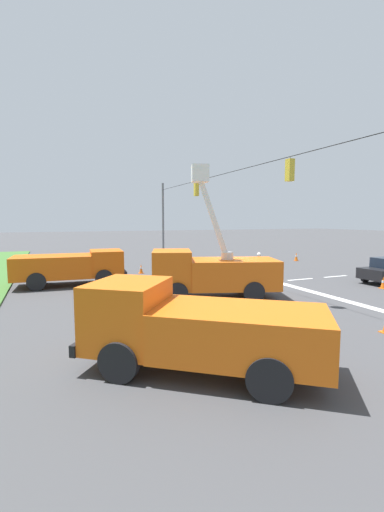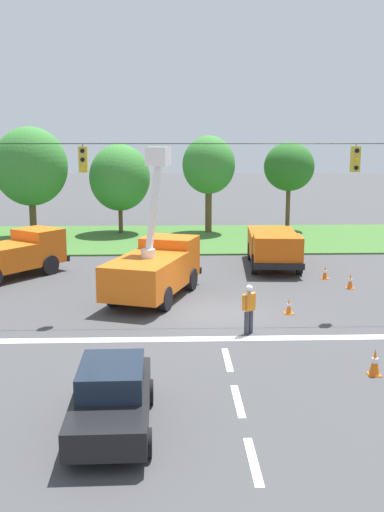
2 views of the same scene
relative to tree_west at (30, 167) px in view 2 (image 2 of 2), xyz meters
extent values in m
plane|color=#424244|center=(11.27, -18.56, -4.94)|extent=(200.00, 200.00, 0.00)
cube|color=#3D6B2D|center=(11.27, -0.56, -4.89)|extent=(56.00, 12.00, 0.10)
cube|color=silver|center=(11.27, -21.64, -4.94)|extent=(17.60, 0.50, 0.01)
cube|color=silver|center=(11.27, -23.64, -4.94)|extent=(0.20, 2.00, 0.01)
cube|color=silver|center=(11.27, -26.64, -4.94)|extent=(0.20, 2.00, 0.01)
cube|color=silver|center=(11.27, -29.64, -4.94)|extent=(0.20, 2.00, 0.01)
cylinder|color=black|center=(11.27, -18.56, 1.66)|extent=(26.00, 0.03, 0.03)
cylinder|color=black|center=(6.27, -18.56, 1.61)|extent=(0.02, 0.02, 0.10)
cube|color=gold|center=(6.27, -18.56, 1.08)|extent=(0.32, 0.28, 0.96)
cylinder|color=black|center=(6.27, -18.72, 1.40)|extent=(0.16, 0.05, 0.16)
cylinder|color=black|center=(6.27, -18.72, 1.08)|extent=(0.16, 0.05, 0.16)
cylinder|color=yellow|center=(6.27, -18.72, 0.76)|extent=(0.16, 0.05, 0.16)
cylinder|color=black|center=(16.54, -18.56, 1.61)|extent=(0.02, 0.02, 0.10)
cube|color=gold|center=(16.54, -18.56, 1.08)|extent=(0.32, 0.28, 0.96)
cylinder|color=black|center=(16.54, -18.72, 1.40)|extent=(0.16, 0.05, 0.16)
cylinder|color=yellow|center=(16.54, -18.72, 1.08)|extent=(0.16, 0.05, 0.16)
cylinder|color=black|center=(16.54, -18.72, 0.76)|extent=(0.16, 0.05, 0.16)
cylinder|color=brown|center=(0.00, 0.00, -3.53)|extent=(0.46, 0.46, 2.82)
ellipsoid|color=#387F33|center=(0.00, 0.00, 0.02)|extent=(5.02, 4.51, 5.32)
cylinder|color=brown|center=(5.87, 1.81, -3.82)|extent=(0.31, 0.31, 2.25)
ellipsoid|color=#387F33|center=(5.87, 1.81, -0.86)|extent=(4.32, 4.56, 4.73)
cylinder|color=brown|center=(12.24, 1.99, -3.27)|extent=(0.47, 0.47, 3.35)
ellipsoid|color=#387F33|center=(12.24, 1.99, 0.02)|extent=(3.79, 4.00, 4.15)
cylinder|color=brown|center=(18.24, 2.97, -3.34)|extent=(0.32, 0.32, 3.21)
ellipsoid|color=#286623|center=(18.24, 2.97, -0.16)|extent=(3.71, 3.64, 3.58)
cube|color=orange|center=(8.47, -17.05, -3.74)|extent=(3.72, 4.83, 1.41)
cube|color=orange|center=(9.45, -14.17, -3.51)|extent=(2.84, 2.50, 1.87)
cube|color=#1E2838|center=(9.66, -13.57, -3.18)|extent=(2.02, 0.78, 0.84)
cube|color=black|center=(9.78, -13.23, -4.29)|extent=(2.39, 0.95, 0.30)
cylinder|color=black|center=(8.30, -14.03, -4.44)|extent=(0.59, 1.04, 1.00)
cylinder|color=black|center=(10.45, -14.77, -4.44)|extent=(0.59, 1.04, 1.00)
cylinder|color=black|center=(7.14, -17.40, -4.44)|extent=(0.59, 1.04, 1.00)
cylinder|color=black|center=(9.29, -18.14, -4.44)|extent=(0.59, 1.04, 1.00)
cylinder|color=silver|center=(8.56, -16.76, -2.85)|extent=(0.60, 0.60, 0.36)
cube|color=white|center=(8.79, -16.12, -1.09)|extent=(0.74, 1.58, 3.97)
cube|color=white|center=(9.01, -15.47, 1.10)|extent=(1.11, 1.05, 0.80)
cube|color=orange|center=(2.67, -10.55, -3.57)|extent=(2.84, 2.76, 1.74)
cube|color=#1E2838|center=(3.05, -10.05, -3.27)|extent=(1.61, 1.26, 0.78)
cube|color=black|center=(3.26, -9.78, -4.29)|extent=(1.92, 1.52, 0.30)
cylinder|color=black|center=(1.69, -10.10, -4.44)|extent=(0.83, 0.96, 1.00)
cylinder|color=black|center=(3.36, -11.38, -4.44)|extent=(0.83, 0.96, 1.00)
cube|color=#D6560F|center=(15.11, -8.83, -3.80)|extent=(2.80, 4.45, 1.28)
cube|color=#D6560F|center=(14.88, -11.87, -3.68)|extent=(2.52, 2.01, 1.51)
cube|color=#1E2838|center=(14.83, -12.51, -3.42)|extent=(2.12, 0.26, 0.68)
cube|color=black|center=(14.80, -12.87, -4.29)|extent=(2.49, 0.35, 0.30)
cylinder|color=black|center=(16.04, -11.72, -4.44)|extent=(0.35, 1.02, 1.00)
cylinder|color=black|center=(13.75, -11.54, -4.44)|extent=(0.35, 1.02, 1.00)
cylinder|color=black|center=(16.31, -8.15, -4.44)|extent=(0.35, 1.02, 1.00)
cylinder|color=black|center=(14.02, -7.98, -4.44)|extent=(0.35, 1.02, 1.00)
cube|color=black|center=(8.11, -28.05, -4.30)|extent=(1.84, 4.33, 0.64)
cube|color=#192333|center=(8.11, -27.90, -3.68)|extent=(1.53, 2.09, 0.60)
cylinder|color=black|center=(9.00, -29.37, -4.62)|extent=(0.21, 0.64, 0.64)
cylinder|color=black|center=(7.28, -29.40, -4.62)|extent=(0.21, 0.64, 0.64)
cylinder|color=black|center=(8.95, -26.70, -4.62)|extent=(0.21, 0.64, 0.64)
cylinder|color=black|center=(7.23, -26.73, -4.62)|extent=(0.21, 0.64, 0.64)
cylinder|color=#383842|center=(12.33, -21.03, -4.52)|extent=(0.18, 0.18, 0.85)
cylinder|color=#383842|center=(12.18, -21.15, -4.52)|extent=(0.18, 0.18, 0.85)
cube|color=orange|center=(12.25, -21.09, -3.79)|extent=(0.46, 0.44, 0.60)
cube|color=silver|center=(12.25, -21.09, -3.79)|extent=(0.37, 0.33, 0.62)
cylinder|color=orange|center=(12.46, -20.92, -3.76)|extent=(0.11, 0.11, 0.55)
cylinder|color=orange|center=(12.04, -21.26, -3.76)|extent=(0.11, 0.11, 0.55)
sphere|color=tan|center=(12.25, -21.09, -3.36)|extent=(0.22, 0.22, 0.22)
sphere|color=white|center=(12.25, -21.09, -3.30)|extent=(0.26, 0.26, 0.26)
cube|color=orange|center=(17.77, -14.75, -4.93)|extent=(0.36, 0.36, 0.03)
cone|color=orange|center=(17.77, -14.75, -4.58)|extent=(0.27, 0.27, 0.67)
cylinder|color=white|center=(17.77, -14.75, -4.54)|extent=(0.17, 0.17, 0.12)
cube|color=orange|center=(14.15, -18.71, -4.93)|extent=(0.36, 0.36, 0.03)
cone|color=orange|center=(14.15, -18.71, -4.62)|extent=(0.23, 0.23, 0.58)
cylinder|color=white|center=(14.15, -18.71, -4.59)|extent=(0.14, 0.14, 0.10)
cube|color=orange|center=(17.10, -12.76, -4.93)|extent=(0.36, 0.36, 0.03)
cone|color=orange|center=(17.10, -12.76, -4.61)|extent=(0.24, 0.24, 0.61)
cylinder|color=white|center=(17.10, -12.76, -4.58)|extent=(0.15, 0.15, 0.11)
cube|color=orange|center=(15.44, -25.02, -4.93)|extent=(0.36, 0.36, 0.03)
cone|color=orange|center=(15.44, -25.02, -4.53)|extent=(0.31, 0.31, 0.77)
cylinder|color=white|center=(15.44, -25.02, -4.49)|extent=(0.19, 0.19, 0.14)
cube|color=orange|center=(7.12, -25.94, -4.93)|extent=(0.36, 0.36, 0.03)
cone|color=orange|center=(7.12, -25.94, -4.58)|extent=(0.26, 0.26, 0.66)
cylinder|color=white|center=(7.12, -25.94, -4.55)|extent=(0.16, 0.16, 0.12)
camera|label=1|loc=(-6.17, -8.67, -1.09)|focal=24.00mm
camera|label=2|loc=(9.56, -41.29, 1.81)|focal=42.00mm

